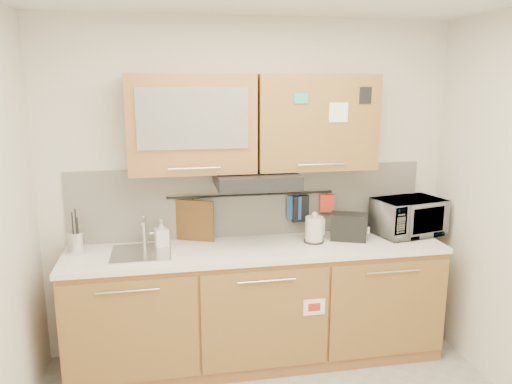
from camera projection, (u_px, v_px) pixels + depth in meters
name	position (u px, v px, depth m)	size (l,w,h in m)	color
wall_back	(250.00, 189.00, 3.94)	(3.20, 3.20, 0.00)	silver
base_cabinet	(258.00, 310.00, 3.83)	(2.80, 0.64, 0.88)	#A16C39
countertop	(258.00, 249.00, 3.73)	(2.82, 0.62, 0.04)	white
backsplash	(251.00, 201.00, 3.95)	(2.80, 0.02, 0.56)	silver
upper_cabinets	(254.00, 123.00, 3.65)	(1.82, 0.37, 0.70)	#A16C39
range_hood	(256.00, 180.00, 3.67)	(0.60, 0.46, 0.10)	black
sink	(142.00, 252.00, 3.58)	(0.42, 0.40, 0.26)	silver
utensil_rail	(252.00, 195.00, 3.90)	(0.02, 0.02, 1.30)	black
utensil_crock	(77.00, 242.00, 3.57)	(0.17, 0.17, 0.32)	silver
kettle	(314.00, 230.00, 3.81)	(0.18, 0.18, 0.24)	silver
toaster	(349.00, 226.00, 3.87)	(0.31, 0.25, 0.21)	black
microwave	(408.00, 217.00, 4.01)	(0.53, 0.36, 0.29)	#999999
soap_bottle	(162.00, 233.00, 3.70)	(0.09, 0.10, 0.21)	#999999
cutting_board	(194.00, 225.00, 3.85)	(0.32, 0.02, 0.40)	brown
oven_mitt	(294.00, 208.00, 3.97)	(0.11, 0.03, 0.19)	#1E4E8C
dark_pouch	(300.00, 209.00, 3.98)	(0.14, 0.04, 0.21)	black
pot_holder	(327.00, 203.00, 4.02)	(0.12, 0.02, 0.14)	red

